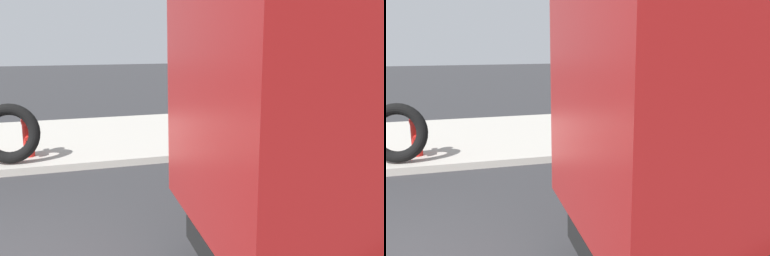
% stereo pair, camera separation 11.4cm
% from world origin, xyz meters
% --- Properties ---
extents(sidewalk_curb, '(36.00, 5.00, 0.15)m').
position_xyz_m(sidewalk_curb, '(0.00, 6.50, 0.07)').
color(sidewalk_curb, '#ADA89E').
rests_on(sidewalk_curb, ground).
extents(fire_hydrant, '(0.25, 0.57, 0.87)m').
position_xyz_m(fire_hydrant, '(0.54, 4.84, 0.61)').
color(fire_hydrant, red).
rests_on(fire_hydrant, sidewalk_curb).
extents(loose_tire, '(1.23, 0.61, 1.20)m').
position_xyz_m(loose_tire, '(0.23, 4.42, 0.75)').
color(loose_tire, black).
rests_on(loose_tire, sidewalk_curb).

